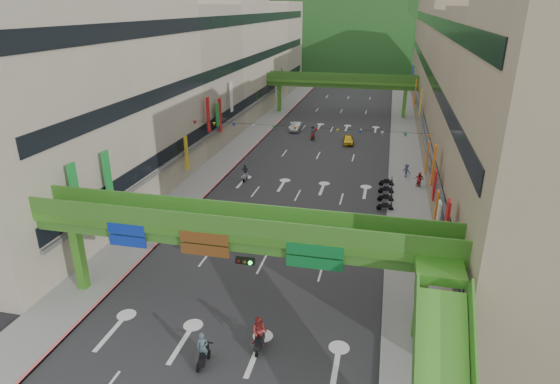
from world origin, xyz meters
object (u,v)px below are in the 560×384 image
at_px(overpass_near, 247,245).
at_px(scooter_rider_near, 203,351).
at_px(scooter_rider_mid, 259,333).
at_px(pedestrian_red, 419,181).
at_px(car_silver, 297,127).
at_px(car_yellow, 348,140).

xyz_separation_m(overpass_near, scooter_rider_near, (-1.25, -4.38, -4.26)).
distance_m(overpass_near, scooter_rider_mid, 5.01).
height_order(scooter_rider_near, pedestrian_red, scooter_rider_near).
relative_size(scooter_rider_near, pedestrian_red, 1.28).
xyz_separation_m(overpass_near, pedestrian_red, (11.27, 25.52, -4.41)).
height_order(overpass_near, scooter_rider_near, overpass_near).
distance_m(scooter_rider_mid, car_silver, 49.77).
bearing_deg(overpass_near, scooter_rider_mid, -61.31).
bearing_deg(pedestrian_red, car_silver, 107.09).
height_order(overpass_near, scooter_rider_mid, overpass_near).
bearing_deg(car_silver, scooter_rider_mid, -78.00).
relative_size(scooter_rider_mid, car_silver, 0.55).
relative_size(scooter_rider_mid, car_yellow, 0.61).
height_order(scooter_rider_mid, car_yellow, scooter_rider_mid).
relative_size(car_yellow, pedestrian_red, 2.25).
bearing_deg(scooter_rider_mid, overpass_near, 118.69).
bearing_deg(overpass_near, car_yellow, 86.76).
xyz_separation_m(car_silver, pedestrian_red, (17.42, -21.11, 0.14)).
relative_size(scooter_rider_near, car_silver, 0.51).
bearing_deg(pedestrian_red, car_yellow, 97.62).
height_order(scooter_rider_mid, pedestrian_red, scooter_rider_mid).
relative_size(overpass_near, car_silver, 7.09).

